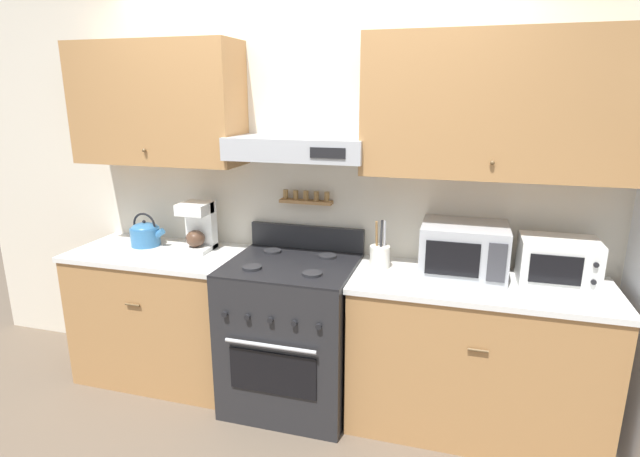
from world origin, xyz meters
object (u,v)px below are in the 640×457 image
(tea_kettle, at_px, (145,233))
(toaster_oven, at_px, (558,262))
(stove_range, at_px, (292,333))
(microwave, at_px, (464,250))
(coffee_maker, at_px, (198,226))
(utensil_crock, at_px, (380,256))

(tea_kettle, xyz_separation_m, toaster_oven, (2.53, -0.00, 0.04))
(stove_range, distance_m, microwave, 1.14)
(coffee_maker, distance_m, microwave, 1.66)
(coffee_maker, xyz_separation_m, microwave, (1.66, -0.01, -0.01))
(tea_kettle, distance_m, toaster_oven, 2.53)
(tea_kettle, xyz_separation_m, utensil_crock, (1.58, 0.00, -0.01))
(stove_range, bearing_deg, toaster_oven, 5.09)
(tea_kettle, height_order, utensil_crock, utensil_crock)
(tea_kettle, relative_size, utensil_crock, 0.87)
(coffee_maker, xyz_separation_m, toaster_oven, (2.15, -0.03, -0.03))
(microwave, relative_size, toaster_oven, 1.19)
(utensil_crock, relative_size, toaster_oven, 0.73)
(microwave, relative_size, utensil_crock, 1.63)
(coffee_maker, height_order, utensil_crock, coffee_maker)
(tea_kettle, relative_size, coffee_maker, 0.78)
(stove_range, relative_size, utensil_crock, 3.73)
(stove_range, height_order, microwave, microwave)
(tea_kettle, height_order, microwave, microwave)
(microwave, bearing_deg, stove_range, -171.27)
(toaster_oven, bearing_deg, tea_kettle, 179.96)
(tea_kettle, distance_m, coffee_maker, 0.39)
(coffee_maker, bearing_deg, utensil_crock, -1.25)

